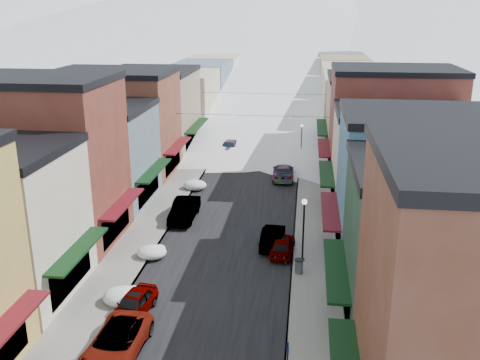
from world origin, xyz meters
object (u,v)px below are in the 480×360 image
(car_dark_hatch, at_px, (184,210))
(trash_can, at_px, (299,266))
(car_white_suv, at_px, (116,343))
(car_green_sedan, at_px, (273,237))
(car_silver_sedan, at_px, (134,304))
(streetlamp_near, at_px, (304,222))

(car_dark_hatch, bearing_deg, trash_can, -41.97)
(car_white_suv, bearing_deg, car_green_sedan, 65.57)
(car_silver_sedan, distance_m, streetlamp_near, 12.71)
(car_dark_hatch, distance_m, trash_can, 13.06)
(car_green_sedan, bearing_deg, car_dark_hatch, -27.25)
(car_silver_sedan, relative_size, streetlamp_near, 0.90)
(trash_can, relative_size, streetlamp_near, 0.22)
(car_dark_hatch, bearing_deg, streetlamp_near, -34.37)
(car_green_sedan, xyz_separation_m, streetlamp_near, (2.24, -2.41, 2.28))
(car_white_suv, xyz_separation_m, streetlamp_near, (9.28, 11.84, 2.25))
(car_silver_sedan, bearing_deg, streetlamp_near, 47.69)
(car_silver_sedan, height_order, streetlamp_near, streetlamp_near)
(car_silver_sedan, xyz_separation_m, car_green_sedan, (7.35, 10.42, 0.04))
(streetlamp_near, bearing_deg, car_white_suv, -128.10)
(car_green_sedan, xyz_separation_m, trash_can, (2.03, -4.36, -0.08))
(trash_can, bearing_deg, car_dark_hatch, 138.25)
(car_white_suv, relative_size, car_silver_sedan, 1.33)
(car_green_sedan, bearing_deg, car_white_suv, 65.83)
(car_white_suv, distance_m, streetlamp_near, 15.21)
(streetlamp_near, bearing_deg, car_green_sedan, 132.92)
(streetlamp_near, bearing_deg, car_silver_sedan, -140.15)
(car_silver_sedan, distance_m, car_green_sedan, 12.75)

